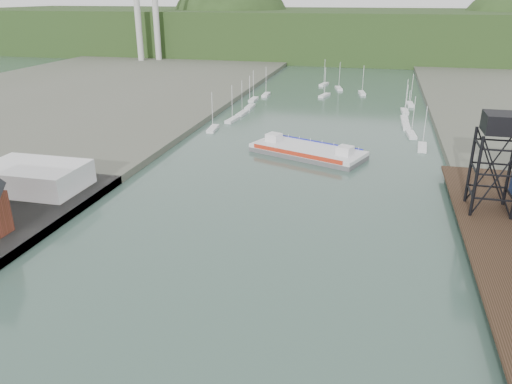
% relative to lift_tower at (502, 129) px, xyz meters
% --- Properties ---
extents(white_shed, '(18.00, 12.00, 4.50)m').
position_rel_lift_tower_xyz_m(white_shed, '(-79.00, -8.00, -11.80)').
color(white_shed, silver).
rests_on(white_shed, west_quay).
extents(lift_tower, '(6.50, 6.50, 16.00)m').
position_rel_lift_tower_xyz_m(lift_tower, '(0.00, 0.00, 0.00)').
color(lift_tower, black).
rests_on(lift_tower, east_pier).
extents(marina_sailboats, '(57.71, 92.65, 0.90)m').
position_rel_lift_tower_xyz_m(marina_sailboats, '(-34.92, 80.46, -15.30)').
color(marina_sailboats, silver).
rests_on(marina_sailboats, ground).
extents(smokestacks, '(11.20, 8.20, 60.00)m').
position_rel_lift_tower_xyz_m(smokestacks, '(-141.00, 174.50, 14.35)').
color(smokestacks, '#AFAEA9').
rests_on(smokestacks, ground).
extents(distant_hills, '(500.00, 120.00, 80.00)m').
position_rel_lift_tower_xyz_m(distant_hills, '(-38.98, 243.35, -5.27)').
color(distant_hills, '#203116').
rests_on(distant_hills, ground).
extents(chain_ferry, '(28.14, 19.23, 3.76)m').
position_rel_lift_tower_xyz_m(chain_ferry, '(-33.79, 29.19, -14.57)').
color(chain_ferry, '#555557').
rests_on(chain_ferry, ground).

